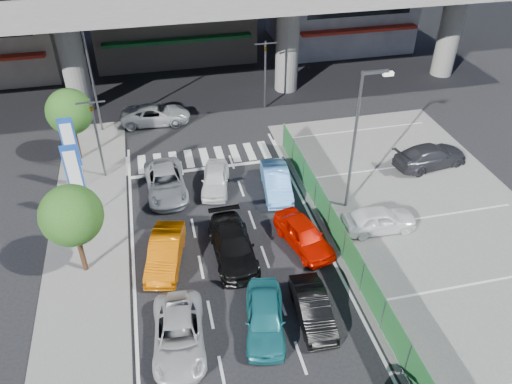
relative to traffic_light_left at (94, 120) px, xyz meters
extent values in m
plane|color=black|center=(6.20, -12.00, -3.94)|extent=(120.00, 120.00, 0.00)
cube|color=#60605D|center=(17.20, -10.00, -3.91)|extent=(12.00, 28.00, 0.06)
cube|color=#60605D|center=(-0.80, -8.00, -3.88)|extent=(4.00, 30.00, 0.12)
cylinder|color=#63645F|center=(-1.80, 10.00, 0.06)|extent=(1.80, 1.80, 8.00)
cylinder|color=#63645F|center=(14.20, 10.00, 0.06)|extent=(1.80, 1.80, 8.00)
cylinder|color=#63645F|center=(28.20, 10.00, 0.06)|extent=(1.80, 1.80, 8.00)
cube|color=#115924|center=(6.20, 15.90, -1.14)|extent=(12.60, 1.60, 0.25)
cube|color=#A62114|center=(22.20, 14.90, -1.14)|extent=(10.80, 1.60, 0.25)
cylinder|color=#595B60|center=(0.00, 0.00, -1.34)|extent=(0.14, 0.14, 5.20)
cube|color=#595B60|center=(0.00, 0.00, 1.06)|extent=(1.60, 0.08, 0.08)
imported|color=black|center=(0.00, 0.00, 0.76)|extent=(0.26, 1.24, 0.50)
cylinder|color=#595B60|center=(11.70, 7.00, -1.34)|extent=(0.14, 0.14, 5.20)
cube|color=#595B60|center=(11.70, 7.00, 1.06)|extent=(1.60, 0.08, 0.08)
imported|color=black|center=(11.70, 7.00, 0.76)|extent=(0.26, 1.24, 0.50)
cylinder|color=#595B60|center=(13.20, -6.00, 0.06)|extent=(0.16, 0.16, 8.00)
cube|color=#595B60|center=(13.80, -6.00, 3.96)|extent=(1.40, 0.15, 0.15)
cube|color=silver|center=(14.50, -6.00, 3.81)|extent=(0.50, 0.22, 0.18)
cylinder|color=#595B60|center=(-0.30, 6.00, 0.06)|extent=(0.16, 0.16, 8.00)
cube|color=#595B60|center=(0.30, 6.00, 3.96)|extent=(1.40, 0.15, 0.15)
cube|color=silver|center=(1.00, 6.00, 3.81)|extent=(0.50, 0.22, 0.18)
cylinder|color=#595B60|center=(-1.00, -4.00, -2.84)|extent=(0.10, 0.10, 2.20)
cube|color=#163F9C|center=(-1.00, -4.00, -0.74)|extent=(0.80, 0.12, 3.00)
cube|color=white|center=(-1.00, -4.07, -0.74)|extent=(0.60, 0.02, 2.40)
cylinder|color=#595B60|center=(-1.40, -1.00, -2.84)|extent=(0.10, 0.10, 2.20)
cube|color=#163F9C|center=(-1.40, -1.00, -0.74)|extent=(0.80, 0.12, 3.00)
cube|color=white|center=(-1.40, -1.07, -0.74)|extent=(0.60, 0.02, 2.40)
cylinder|color=#382314|center=(-0.80, -8.00, -2.74)|extent=(0.24, 0.24, 2.40)
sphere|color=#1C4413|center=(-0.80, -8.00, -0.54)|extent=(2.80, 2.80, 2.80)
cylinder|color=#382314|center=(-1.60, 2.50, -2.74)|extent=(0.24, 0.24, 2.40)
sphere|color=#1C4413|center=(-1.60, 2.50, -0.54)|extent=(2.80, 2.80, 2.80)
imported|color=silver|center=(3.15, -13.28, -3.31)|extent=(2.39, 4.61, 1.24)
imported|color=teal|center=(6.75, -13.23, -3.25)|extent=(2.42, 4.30, 1.38)
imported|color=black|center=(8.87, -13.16, -3.32)|extent=(1.48, 3.80, 1.23)
imported|color=#BC5502|center=(3.01, -8.31, -3.25)|extent=(2.37, 4.41, 1.38)
imported|color=black|center=(6.27, -8.55, -3.25)|extent=(2.00, 4.78, 1.38)
imported|color=red|center=(9.91, -8.57, -3.25)|extent=(2.60, 4.33, 1.38)
imported|color=#AEB1B5|center=(3.50, -2.34, -3.27)|extent=(2.36, 4.87, 1.34)
imported|color=white|center=(6.36, -2.60, -3.30)|extent=(2.30, 3.99, 1.28)
imported|color=#59A1F3|center=(9.75, -3.75, -3.25)|extent=(1.95, 4.33, 1.38)
imported|color=silver|center=(3.48, 6.41, -3.26)|extent=(5.04, 2.66, 1.35)
imported|color=white|center=(14.06, -8.33, -3.20)|extent=(4.02, 1.75, 1.35)
imported|color=#2D2D32|center=(19.81, -3.26, -3.18)|extent=(5.07, 2.70, 1.40)
cone|color=red|center=(11.80, -9.17, -3.55)|extent=(0.43, 0.43, 0.65)
camera|label=1|loc=(3.30, -26.58, 13.19)|focal=35.00mm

